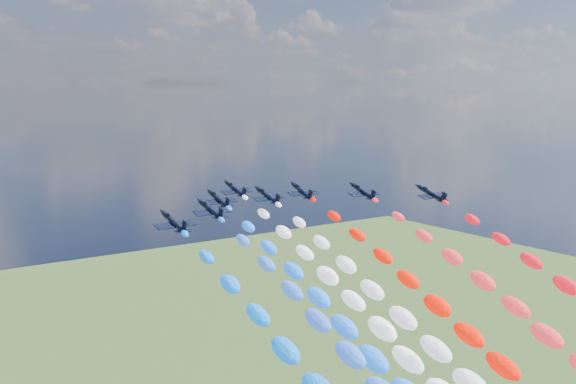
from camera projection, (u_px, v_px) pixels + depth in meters
jet_0 at (174, 222)px, 142.84m from camera, size 9.11×12.02×5.84m
jet_1 at (211, 210)px, 156.98m from camera, size 9.12×12.03×5.84m
jet_2 at (219, 199)px, 171.02m from camera, size 8.47×11.56×5.84m
jet_3 at (268, 196)px, 176.03m from camera, size 9.01×11.95×5.84m
trail_3 at (451, 377)px, 131.56m from camera, size 5.60×115.81×53.71m
jet_4 at (236, 189)px, 186.91m from camera, size 8.94×11.90×5.84m
trail_4 at (395, 354)px, 142.43m from camera, size 5.60×115.81×53.71m
jet_5 at (302, 191)px, 183.78m from camera, size 9.20×12.08×5.84m
trail_5 at (486, 361)px, 139.30m from camera, size 5.60×115.81×53.71m
jet_6 at (363, 192)px, 182.85m from camera, size 8.71×11.73×5.84m
trail_6 at (568, 362)px, 138.37m from camera, size 5.60×115.81×53.71m
jet_7 at (431, 194)px, 179.31m from camera, size 8.83×11.82×5.84m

